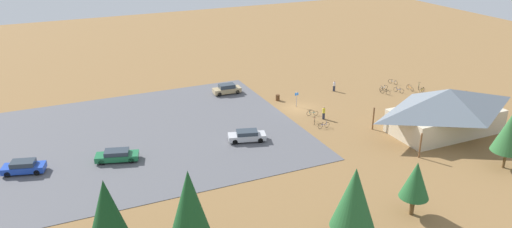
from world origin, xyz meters
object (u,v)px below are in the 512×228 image
pine_far_east (189,202)px  pine_far_west (416,180)px  bicycle_green_edge_north (419,86)px  bicycle_teal_yard_front (312,113)px  bicycle_black_yard_right (385,92)px  bicycle_white_near_sign (384,88)px  bicycle_purple_mid_cluster (428,99)px  lot_sign (297,97)px  pine_midwest (107,214)px  bicycle_red_yard_center (314,120)px  visitor_at_bikes (324,113)px  trash_bin (278,98)px  pine_center (354,198)px  car_silver_mid_lot (247,136)px  bike_pavilion (447,108)px  bicycle_teal_by_bin (421,102)px  car_tan_by_curb (227,89)px  bicycle_orange_edge_south (410,88)px  bicycle_yellow_front_row (422,91)px  visitor_near_lot (334,86)px  bicycle_blue_lone_east (324,125)px  pine_east (511,131)px  bicycle_blue_back_row (399,90)px  car_blue_back_corner (24,167)px  bicycle_silver_near_porch (393,82)px  car_green_inner_stall (117,155)px

pine_far_east → pine_far_west: size_ratio=1.55×
bicycle_green_edge_north → bicycle_teal_yard_front: bearing=7.8°
bicycle_teal_yard_front → bicycle_green_edge_north: 21.25m
bicycle_black_yard_right → bicycle_white_near_sign: size_ratio=1.01×
bicycle_purple_mid_cluster → bicycle_teal_yard_front: bearing=-6.7°
lot_sign → bicycle_white_near_sign: (-15.78, -0.53, -1.03)m
pine_midwest → bicycle_red_yard_center: bearing=-146.8°
bicycle_purple_mid_cluster → visitor_at_bikes: size_ratio=0.95×
bicycle_green_edge_north → bicycle_purple_mid_cluster: bearing=61.9°
trash_bin → pine_center: bearing=73.5°
pine_center → car_silver_mid_lot: bearing=-90.3°
visitor_at_bikes → bike_pavilion: bearing=140.0°
bicycle_teal_by_bin → pine_far_west: bearing=46.9°
bike_pavilion → bicycle_teal_yard_front: size_ratio=10.10×
bike_pavilion → car_tan_by_curb: bike_pavilion is taller
trash_bin → bicycle_teal_by_bin: trash_bin is taller
bicycle_red_yard_center → bicycle_white_near_sign: bearing=-157.5°
pine_far_east → bicycle_red_yard_center: (-23.13, -20.37, -5.21)m
bike_pavilion → bicycle_orange_edge_south: size_ratio=8.99×
car_silver_mid_lot → bicycle_yellow_front_row: bearing=-171.1°
pine_far_east → visitor_near_lot: (-32.35, -30.05, -4.73)m
bicycle_white_near_sign → bicycle_teal_yard_front: bearing=16.1°
bike_pavilion → bicycle_blue_lone_east: (13.24, -7.24, -2.79)m
pine_far_west → car_silver_mid_lot: 22.12m
pine_east → pine_midwest: pine_midwest is taller
pine_far_east → bicycle_blue_back_row: (-41.15, -25.45, -5.23)m
pine_east → car_silver_mid_lot: 29.02m
bicycle_blue_back_row → bicycle_teal_yard_front: bearing=9.1°
car_tan_by_curb → car_blue_back_corner: car_tan_by_curb is taller
bike_pavilion → lot_sign: (12.79, -15.41, -1.76)m
bicycle_white_near_sign → car_silver_mid_lot: car_silver_mid_lot is taller
bicycle_blue_back_row → car_silver_mid_lot: car_silver_mid_lot is taller
pine_far_east → bicycle_blue_lone_east: bearing=-141.7°
bicycle_white_near_sign → car_blue_back_corner: size_ratio=0.39×
bicycle_black_yard_right → bicycle_white_near_sign: bicycle_black_yard_right is taller
pine_far_west → bicycle_silver_near_porch: pine_far_west is taller
pine_east → bicycle_black_yard_right: pine_east is taller
car_silver_mid_lot → trash_bin: bearing=-131.2°
bicycle_white_near_sign → visitor_near_lot: bearing=-21.5°
bicycle_yellow_front_row → bicycle_teal_by_bin: (3.54, 3.80, -0.01)m
bike_pavilion → bicycle_green_edge_north: size_ratio=11.60×
pine_far_west → bicycle_red_yard_center: pine_far_west is taller
pine_center → visitor_at_bikes: size_ratio=4.03×
pine_far_west → bicycle_red_yard_center: 22.47m
bicycle_blue_lone_east → bicycle_black_yard_right: bearing=-154.8°
bicycle_silver_near_porch → car_green_inner_stall: size_ratio=0.32×
lot_sign → pine_east: (-11.74, 25.39, 2.91)m
bicycle_teal_by_bin → bicycle_red_yard_center: bearing=-1.3°
lot_sign → car_silver_mid_lot: (11.05, 7.78, -0.68)m
bicycle_black_yard_right → bicycle_orange_edge_south: (-4.66, 0.19, -0.03)m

